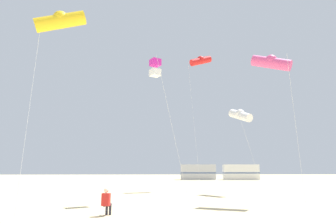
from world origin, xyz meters
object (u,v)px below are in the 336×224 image
Objects in this scene: kite_flyer_standing at (107,201)px; kite_box_magenta at (155,68)px; kite_tube_rainbow at (271,62)px; kite_tube_white at (240,115)px; kite_tube_scarlet at (201,61)px; rv_van_white at (241,172)px; rv_van_silver at (198,172)px; kite_tube_gold at (60,21)px.

kite_flyer_standing is 9.49m from kite_box_magenta.
kite_tube_white is (-0.14, 6.49, -2.18)m from kite_tube_rainbow.
kite_tube_rainbow is 12.46m from kite_tube_scarlet.
rv_van_white is at bearing -101.86° from kite_flyer_standing.
kite_box_magenta is 1.27× the size of kite_tube_white.
kite_box_magenta is at bearing -100.31° from rv_van_silver.
kite_box_magenta is at bearing 43.37° from kite_tube_gold.
kite_tube_gold is (-12.13, -3.51, 0.59)m from kite_tube_rainbow.
kite_tube_rainbow is (9.42, 3.91, 8.01)m from kite_flyer_standing.
kite_tube_white is 1.09× the size of rv_van_silver.
kite_box_magenta reaches higher than rv_van_silver.
kite_tube_scarlet reaches higher than rv_van_silver.
kite_box_magenta is (2.07, 4.90, 7.86)m from kite_flyer_standing.
kite_box_magenta is 38.40m from rv_van_silver.
kite_flyer_standing is 0.12× the size of kite_tube_rainbow.
rv_van_white is (7.95, -0.79, 0.00)m from rv_van_silver.
kite_flyer_standing is 20.89m from kite_tube_scarlet.
kite_flyer_standing is 0.08× the size of kite_tube_scarlet.
kite_flyer_standing is 0.12× the size of kite_tube_gold.
rv_van_white is at bearing 65.84° from kite_tube_scarlet.
kite_tube_gold is at bearing -136.63° from kite_box_magenta.
kite_flyer_standing is at bearing -110.76° from rv_van_white.
rv_van_white is (8.97, 37.01, -7.23)m from kite_tube_rainbow.
kite_tube_scarlet reaches higher than rv_van_white.
kite_tube_rainbow reaches higher than kite_box_magenta.
kite_flyer_standing is 0.18× the size of rv_van_white.
rv_van_silver is (8.38, 36.80, -7.09)m from kite_box_magenta.
kite_tube_rainbow is at bearing -145.14° from kite_flyer_standing.
kite_flyer_standing is 9.02m from kite_tube_gold.
rv_van_white is (16.32, 36.01, -7.09)m from kite_box_magenta.
kite_flyer_standing is 0.13× the size of kite_box_magenta.
kite_tube_gold is 46.35m from rv_van_white.
kite_tube_white is (9.29, 10.39, 5.82)m from kite_flyer_standing.
kite_box_magenta is 0.91× the size of kite_tube_gold.
rv_van_white is (9.10, 30.52, -5.05)m from kite_tube_white.
rv_van_white is at bearing -3.14° from rv_van_silver.
kite_tube_white is 1.09× the size of rv_van_white.
kite_box_magenta is 6.60m from kite_tube_gold.
kite_box_magenta is 7.42m from kite_tube_rainbow.
kite_box_magenta is 9.30m from kite_tube_white.
kite_tube_white is 15.86m from kite_tube_gold.
kite_tube_scarlet is (-2.41, 4.84, 6.70)m from kite_tube_white.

